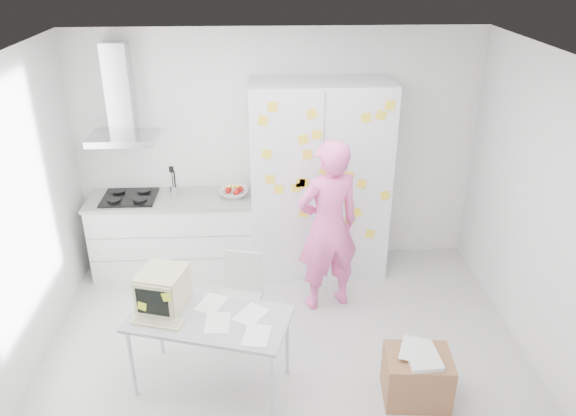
{
  "coord_description": "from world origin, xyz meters",
  "views": [
    {
      "loc": [
        -0.18,
        -4.02,
        3.49
      ],
      "look_at": [
        0.06,
        0.77,
        1.2
      ],
      "focal_mm": 35.0,
      "sensor_mm": 36.0,
      "label": 1
    }
  ],
  "objects_px": {
    "person": "(328,227)",
    "cardboard_box": "(417,376)",
    "desk": "(179,302)",
    "chair": "(241,291)"
  },
  "relations": [
    {
      "from": "person",
      "to": "cardboard_box",
      "type": "height_order",
      "value": "person"
    },
    {
      "from": "desk",
      "to": "chair",
      "type": "relative_size",
      "value": 1.68
    },
    {
      "from": "person",
      "to": "desk",
      "type": "height_order",
      "value": "person"
    },
    {
      "from": "person",
      "to": "cardboard_box",
      "type": "distance_m",
      "value": 1.67
    },
    {
      "from": "person",
      "to": "chair",
      "type": "bearing_deg",
      "value": 9.28
    },
    {
      "from": "desk",
      "to": "chair",
      "type": "bearing_deg",
      "value": 67.15
    },
    {
      "from": "desk",
      "to": "chair",
      "type": "height_order",
      "value": "desk"
    },
    {
      "from": "person",
      "to": "chair",
      "type": "distance_m",
      "value": 1.07
    },
    {
      "from": "person",
      "to": "chair",
      "type": "xyz_separation_m",
      "value": [
        -0.87,
        -0.45,
        -0.43
      ]
    },
    {
      "from": "cardboard_box",
      "to": "chair",
      "type": "bearing_deg",
      "value": 147.37
    }
  ]
}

